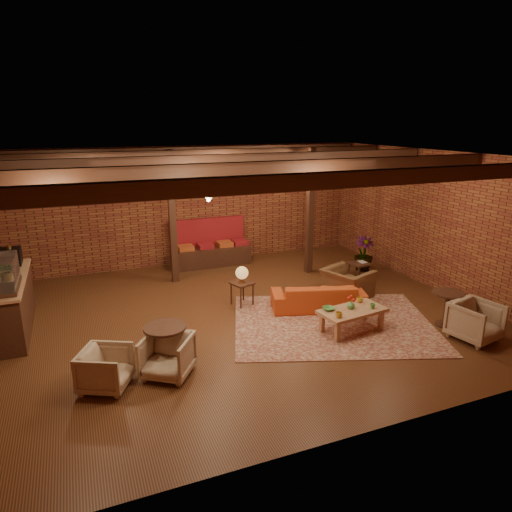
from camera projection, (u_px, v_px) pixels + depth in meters
name	position (u px, v px, depth m)	size (l,w,h in m)	color
floor	(233.00, 317.00, 9.25)	(10.00, 10.00, 0.00)	#371E0D
ceiling	(230.00, 157.00, 8.33)	(10.00, 8.00, 0.02)	black
wall_back	(184.00, 206.00, 12.35)	(10.00, 0.02, 3.20)	maroon
wall_front	(344.00, 324.00, 5.24)	(10.00, 0.02, 3.20)	maroon
wall_right	(435.00, 221.00, 10.58)	(0.02, 8.00, 3.20)	maroon
ceiling_beams	(230.00, 163.00, 8.37)	(9.80, 6.40, 0.22)	#311C10
ceiling_pipe	(207.00, 168.00, 9.86)	(0.12, 0.12, 9.60)	black
post_left	(172.00, 218.00, 10.89)	(0.16, 0.16, 3.20)	#311C10
post_right	(310.00, 212.00, 11.57)	(0.16, 0.16, 3.20)	#311C10
service_counter	(5.00, 291.00, 8.45)	(0.80, 2.50, 1.60)	#311C10
plant_counter	(9.00, 266.00, 8.54)	(0.35, 0.39, 0.30)	#337F33
banquette	(211.00, 247.00, 12.48)	(2.10, 0.70, 1.00)	maroon
service_sign	(214.00, 181.00, 11.55)	(0.86, 0.06, 0.30)	red
ceiling_spotlights	(230.00, 175.00, 8.43)	(6.40, 4.40, 0.28)	black
rug	(333.00, 323.00, 8.98)	(3.84, 2.93, 0.01)	maroon
sofa	(318.00, 296.00, 9.61)	(1.94, 0.76, 0.57)	#B84119
coffee_table	(351.00, 312.00, 8.56)	(1.35, 0.80, 0.69)	#986947
side_table_lamp	(242.00, 276.00, 9.71)	(0.52, 0.52, 0.87)	#311C10
round_table_left	(165.00, 339.00, 7.29)	(0.68, 0.68, 0.70)	#311C10
armchair_a	(105.00, 367.00, 6.73)	(0.67, 0.63, 0.69)	beige
armchair_b	(167.00, 354.00, 7.06)	(0.71, 0.67, 0.73)	beige
armchair_right	(348.00, 278.00, 10.23)	(0.98, 0.64, 0.86)	brown
side_table_book	(359.00, 264.00, 11.16)	(0.49, 0.49, 0.51)	#311C10
round_table_right	(447.00, 303.00, 8.78)	(0.59, 0.59, 0.69)	#311C10
armchair_far	(476.00, 320.00, 8.23)	(0.75, 0.71, 0.78)	beige
plant_tall	(366.00, 220.00, 11.80)	(1.52, 1.52, 2.71)	#4C7F4C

